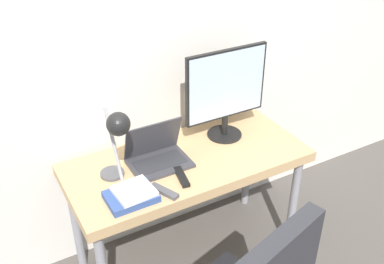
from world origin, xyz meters
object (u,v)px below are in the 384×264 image
object	(u,v)px
laptop	(157,155)
book_stack	(132,195)
monitor	(226,90)
desk_lamp	(117,134)

from	to	relation	value
laptop	book_stack	distance (m)	0.32
laptop	monitor	xyz separation A→B (m)	(0.47, 0.07, 0.25)
laptop	desk_lamp	size ratio (longest dim) A/B	0.71
monitor	book_stack	size ratio (longest dim) A/B	2.25
book_stack	desk_lamp	bearing A→B (deg)	99.17
desk_lamp	laptop	bearing A→B (deg)	27.04
desk_lamp	monitor	bearing A→B (deg)	15.08
desk_lamp	book_stack	xyz separation A→B (m)	(0.01, -0.09, -0.30)
laptop	monitor	bearing A→B (deg)	7.90
desk_lamp	book_stack	distance (m)	0.31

